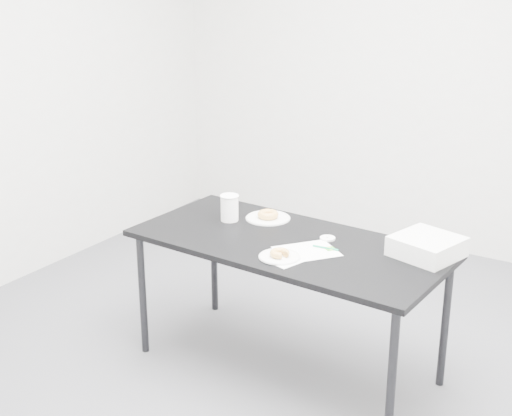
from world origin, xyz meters
The scene contains 15 objects.
floor centered at (0.00, 0.00, 0.00)m, with size 4.00×4.00×0.00m, color #515156.
wall_back centered at (0.00, 2.00, 1.35)m, with size 4.00×0.02×2.70m, color silver.
wall_left centered at (-2.00, 0.00, 1.35)m, with size 0.02×4.00×2.70m, color silver.
table centered at (0.14, -0.10, 0.67)m, with size 1.64×0.83×0.73m.
scorecard centered at (0.28, -0.18, 0.73)m, with size 0.23×0.29×0.00m, color white.
logo_patch centered at (0.37, -0.09, 0.73)m, with size 0.05×0.05×0.00m, color green.
pen centered at (0.35, -0.10, 0.74)m, with size 0.01×0.01×0.13m, color #0B8155.
napkin centered at (0.25, -0.34, 0.73)m, with size 0.14×0.14×0.00m, color white.
plate_near centered at (0.21, -0.31, 0.74)m, with size 0.20×0.20×0.01m, color white.
donut_near centered at (0.21, -0.31, 0.75)m, with size 0.09×0.09×0.03m, color #CA8C40.
plate_far centered at (-0.12, 0.13, 0.73)m, with size 0.25×0.25×0.01m, color white.
donut_far centered at (-0.12, 0.13, 0.76)m, with size 0.12×0.12×0.04m, color #CA8C40.
coffee_cup centered at (-0.29, -0.01, 0.80)m, with size 0.10×0.10×0.15m, color white.
cup_lid centered at (0.30, 0.03, 0.74)m, with size 0.08×0.08×0.01m, color white.
bakery_box centered at (0.80, 0.08, 0.78)m, with size 0.29×0.29×0.10m, color silver.
Camera 1 is at (1.79, -3.04, 2.06)m, focal length 50.00 mm.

